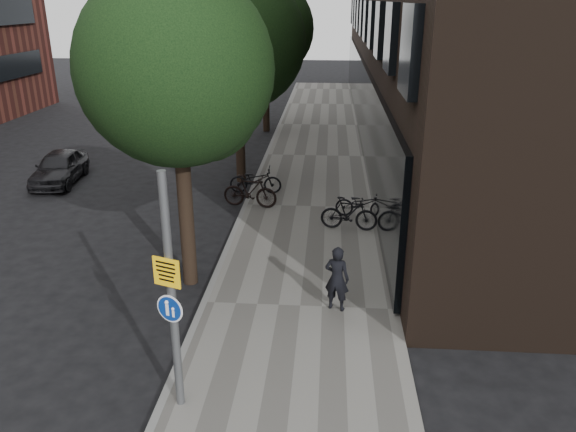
# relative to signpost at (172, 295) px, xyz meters

# --- Properties ---
(ground) EXTENTS (120.00, 120.00, 0.00)m
(ground) POSITION_rel_signpost_xyz_m (1.66, 0.15, -2.26)
(ground) COLOR black
(ground) RESTS_ON ground
(sidewalk) EXTENTS (4.50, 60.00, 0.12)m
(sidewalk) POSITION_rel_signpost_xyz_m (1.91, 10.15, -2.20)
(sidewalk) COLOR slate
(sidewalk) RESTS_ON ground
(curb_edge) EXTENTS (0.15, 60.00, 0.13)m
(curb_edge) POSITION_rel_signpost_xyz_m (-0.34, 10.15, -2.19)
(curb_edge) COLOR slate
(curb_edge) RESTS_ON ground
(street_tree_near) EXTENTS (4.40, 4.40, 7.50)m
(street_tree_near) POSITION_rel_signpost_xyz_m (-0.87, 4.79, 2.85)
(street_tree_near) COLOR black
(street_tree_near) RESTS_ON ground
(street_tree_mid) EXTENTS (5.00, 5.00, 7.80)m
(street_tree_mid) POSITION_rel_signpost_xyz_m (-0.87, 13.29, 2.86)
(street_tree_mid) COLOR black
(street_tree_mid) RESTS_ON ground
(street_tree_far) EXTENTS (5.00, 5.00, 7.80)m
(street_tree_far) POSITION_rel_signpost_xyz_m (-0.87, 22.29, 2.86)
(street_tree_far) COLOR black
(street_tree_far) RESTS_ON ground
(signpost) EXTENTS (0.47, 0.19, 4.23)m
(signpost) POSITION_rel_signpost_xyz_m (0.00, 0.00, 0.00)
(signpost) COLOR #595B5E
(signpost) RESTS_ON sidewalk
(pedestrian) EXTENTS (0.64, 0.51, 1.54)m
(pedestrian) POSITION_rel_signpost_xyz_m (2.73, 3.41, -1.37)
(pedestrian) COLOR black
(pedestrian) RESTS_ON sidewalk
(parked_bike_facade_near) EXTENTS (1.77, 0.83, 0.90)m
(parked_bike_facade_near) POSITION_rel_signpost_xyz_m (3.58, 9.26, -1.69)
(parked_bike_facade_near) COLOR black
(parked_bike_facade_near) RESTS_ON sidewalk
(parked_bike_facade_far) EXTENTS (1.78, 0.70, 1.04)m
(parked_bike_facade_far) POSITION_rel_signpost_xyz_m (3.14, 8.16, -1.62)
(parked_bike_facade_far) COLOR black
(parked_bike_facade_far) RESTS_ON sidewalk
(parked_bike_curb_near) EXTENTS (1.88, 0.67, 0.99)m
(parked_bike_curb_near) POSITION_rel_signpost_xyz_m (-0.14, 11.39, -1.64)
(parked_bike_curb_near) COLOR black
(parked_bike_curb_near) RESTS_ON sidewalk
(parked_bike_curb_far) EXTENTS (1.91, 0.79, 1.11)m
(parked_bike_curb_far) POSITION_rel_signpost_xyz_m (-0.14, 9.93, -1.58)
(parked_bike_curb_far) COLOR black
(parked_bike_curb_far) RESTS_ON sidewalk
(parked_car_near) EXTENTS (1.86, 3.78, 1.24)m
(parked_car_near) POSITION_rel_signpost_xyz_m (-7.95, 12.45, -1.64)
(parked_car_near) COLOR black
(parked_car_near) RESTS_ON ground
(parked_car_mid) EXTENTS (1.16, 3.27, 1.08)m
(parked_car_mid) POSITION_rel_signpost_xyz_m (-6.33, 22.51, -1.72)
(parked_car_mid) COLOR #54181C
(parked_car_mid) RESTS_ON ground
(parked_car_far) EXTENTS (2.03, 4.09, 1.14)m
(parked_car_far) POSITION_rel_signpost_xyz_m (-8.13, 26.89, -1.69)
(parked_car_far) COLOR #1C2233
(parked_car_far) RESTS_ON ground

